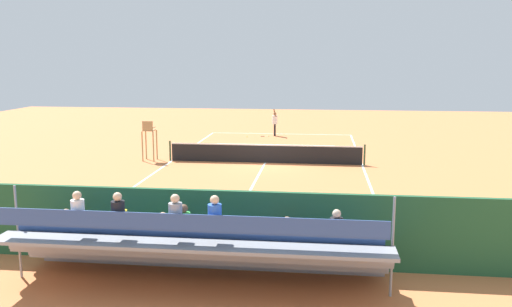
# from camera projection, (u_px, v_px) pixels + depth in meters

# --- Properties ---
(ground_plane) EXTENTS (60.00, 60.00, 0.00)m
(ground_plane) POSITION_uv_depth(u_px,v_px,m) (265.00, 163.00, 27.94)
(ground_plane) COLOR #D17542
(court_line_markings) EXTENTS (10.10, 22.20, 0.01)m
(court_line_markings) POSITION_uv_depth(u_px,v_px,m) (265.00, 163.00, 27.97)
(court_line_markings) COLOR white
(court_line_markings) RESTS_ON ground
(tennis_net) EXTENTS (10.30, 0.10, 1.07)m
(tennis_net) POSITION_uv_depth(u_px,v_px,m) (265.00, 153.00, 27.85)
(tennis_net) COLOR black
(tennis_net) RESTS_ON ground
(backdrop_wall) EXTENTS (18.00, 0.16, 2.00)m
(backdrop_wall) POSITION_uv_depth(u_px,v_px,m) (210.00, 227.00, 14.08)
(backdrop_wall) COLOR #235633
(backdrop_wall) RESTS_ON ground
(bleacher_stand) EXTENTS (9.06, 2.40, 2.48)m
(bleacher_stand) POSITION_uv_depth(u_px,v_px,m) (195.00, 245.00, 12.74)
(bleacher_stand) COLOR gray
(bleacher_stand) RESTS_ON ground
(umpire_chair) EXTENTS (0.67, 0.67, 2.14)m
(umpire_chair) POSITION_uv_depth(u_px,v_px,m) (149.00, 136.00, 28.33)
(umpire_chair) COLOR #A88456
(umpire_chair) RESTS_ON ground
(courtside_bench) EXTENTS (1.80, 0.40, 0.93)m
(courtside_bench) POSITION_uv_depth(u_px,v_px,m) (290.00, 237.00, 14.62)
(courtside_bench) COLOR #9E754C
(courtside_bench) RESTS_ON ground
(equipment_bag) EXTENTS (0.90, 0.36, 0.36)m
(equipment_bag) POSITION_uv_depth(u_px,v_px,m) (220.00, 249.00, 14.79)
(equipment_bag) COLOR black
(equipment_bag) RESTS_ON ground
(tennis_player) EXTENTS (0.40, 0.55, 1.93)m
(tennis_player) POSITION_uv_depth(u_px,v_px,m) (275.00, 122.00, 37.52)
(tennis_player) COLOR black
(tennis_player) RESTS_ON ground
(tennis_racket) EXTENTS (0.59, 0.39, 0.03)m
(tennis_racket) POSITION_uv_depth(u_px,v_px,m) (266.00, 136.00, 37.41)
(tennis_racket) COLOR black
(tennis_racket) RESTS_ON ground
(tennis_ball_near) EXTENTS (0.07, 0.07, 0.07)m
(tennis_ball_near) POSITION_uv_depth(u_px,v_px,m) (247.00, 137.00, 37.03)
(tennis_ball_near) COLOR #CCDB33
(tennis_ball_near) RESTS_ON ground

